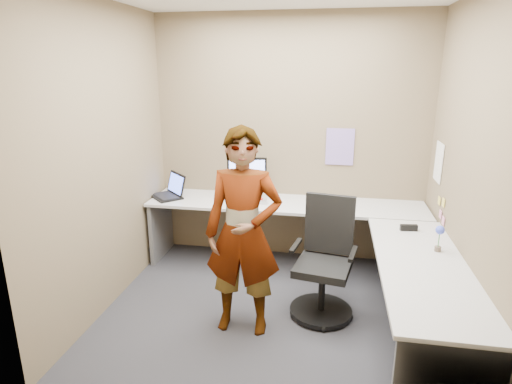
% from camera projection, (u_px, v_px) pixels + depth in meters
% --- Properties ---
extents(ground, '(3.00, 3.00, 0.00)m').
position_uv_depth(ground, '(272.00, 311.00, 3.89)').
color(ground, '#252429').
rests_on(ground, ground).
extents(wall_back, '(3.00, 0.00, 3.00)m').
position_uv_depth(wall_back, '(290.00, 141.00, 4.73)').
color(wall_back, brown).
rests_on(wall_back, ground).
extents(wall_right, '(0.00, 2.70, 2.70)m').
position_uv_depth(wall_right, '(468.00, 175.00, 3.25)').
color(wall_right, brown).
rests_on(wall_right, ground).
extents(wall_left, '(0.00, 2.70, 2.70)m').
position_uv_depth(wall_left, '(105.00, 160.00, 3.76)').
color(wall_left, brown).
rests_on(wall_left, ground).
extents(desk, '(2.98, 2.58, 0.73)m').
position_uv_depth(desk, '(324.00, 238.00, 4.01)').
color(desk, '#BABABA').
rests_on(desk, ground).
extents(paper_ream, '(0.30, 0.25, 0.05)m').
position_uv_depth(paper_ream, '(247.00, 197.00, 4.72)').
color(paper_ream, red).
rests_on(paper_ream, desk).
extents(monitor, '(0.43, 0.16, 0.41)m').
position_uv_depth(monitor, '(247.00, 173.00, 4.65)').
color(monitor, black).
rests_on(monitor, paper_ream).
extents(laptop, '(0.47, 0.47, 0.26)m').
position_uv_depth(laptop, '(171.00, 191.00, 4.80)').
color(laptop, black).
rests_on(laptop, desk).
extents(trackball_mouse, '(0.12, 0.08, 0.07)m').
position_uv_depth(trackball_mouse, '(261.00, 201.00, 4.57)').
color(trackball_mouse, '#B7B7BC').
rests_on(trackball_mouse, desk).
extents(origami, '(0.10, 0.10, 0.06)m').
position_uv_depth(origami, '(320.00, 208.00, 4.34)').
color(origami, white).
rests_on(origami, desk).
extents(stapler, '(0.15, 0.06, 0.05)m').
position_uv_depth(stapler, '(409.00, 228.00, 3.81)').
color(stapler, black).
rests_on(stapler, desk).
extents(flower, '(0.07, 0.07, 0.22)m').
position_uv_depth(flower, '(440.00, 234.00, 3.35)').
color(flower, brown).
rests_on(flower, desk).
extents(calendar_purple, '(0.30, 0.01, 0.40)m').
position_uv_depth(calendar_purple, '(340.00, 147.00, 4.64)').
color(calendar_purple, '#846BB7').
rests_on(calendar_purple, wall_back).
extents(calendar_white, '(0.01, 0.28, 0.38)m').
position_uv_depth(calendar_white, '(439.00, 162.00, 4.13)').
color(calendar_white, white).
rests_on(calendar_white, wall_right).
extents(sticky_note_a, '(0.01, 0.07, 0.07)m').
position_uv_depth(sticky_note_a, '(443.00, 203.00, 3.88)').
color(sticky_note_a, '#F2E059').
rests_on(sticky_note_a, wall_right).
extents(sticky_note_b, '(0.01, 0.07, 0.07)m').
position_uv_depth(sticky_note_b, '(440.00, 214.00, 3.97)').
color(sticky_note_b, pink).
rests_on(sticky_note_b, wall_right).
extents(sticky_note_c, '(0.01, 0.07, 0.07)m').
position_uv_depth(sticky_note_c, '(443.00, 221.00, 3.86)').
color(sticky_note_c, pink).
rests_on(sticky_note_c, wall_right).
extents(sticky_note_d, '(0.01, 0.07, 0.07)m').
position_uv_depth(sticky_note_d, '(439.00, 201.00, 4.04)').
color(sticky_note_d, '#F2E059').
rests_on(sticky_note_d, wall_right).
extents(office_chair, '(0.58, 0.55, 1.04)m').
position_uv_depth(office_chair, '(324.00, 268.00, 3.77)').
color(office_chair, black).
rests_on(office_chair, ground).
extents(person, '(0.63, 0.42, 1.71)m').
position_uv_depth(person, '(243.00, 233.00, 3.43)').
color(person, '#999399').
rests_on(person, ground).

